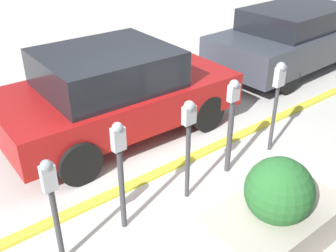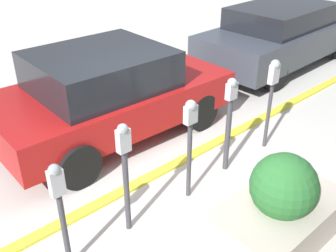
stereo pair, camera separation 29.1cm
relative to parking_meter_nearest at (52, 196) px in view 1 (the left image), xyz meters
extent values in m
plane|color=beige|center=(1.78, 0.54, -0.89)|extent=(40.00, 40.00, 0.00)
cube|color=gold|center=(1.78, 0.62, -0.87)|extent=(24.50, 0.16, 0.04)
cylinder|color=#38383D|center=(0.00, 0.00, -0.40)|extent=(0.06, 0.06, 0.97)
cube|color=#B7B7BC|center=(0.00, 0.00, 0.22)|extent=(0.14, 0.09, 0.29)
sphere|color=gray|center=(0.00, 0.00, 0.37)|extent=(0.12, 0.12, 0.12)
cylinder|color=#38383D|center=(0.82, 0.03, -0.34)|extent=(0.07, 0.07, 1.10)
cube|color=#B7B7BC|center=(0.82, 0.03, 0.34)|extent=(0.15, 0.09, 0.27)
sphere|color=gray|center=(0.82, 0.03, 0.48)|extent=(0.13, 0.13, 0.13)
cylinder|color=#38383D|center=(1.79, -0.02, -0.33)|extent=(0.06, 0.06, 1.11)
cube|color=#B7B7BC|center=(1.79, -0.02, 0.34)|extent=(0.17, 0.09, 0.24)
sphere|color=gray|center=(1.79, -0.02, 0.45)|extent=(0.14, 0.14, 0.14)
cylinder|color=#38383D|center=(2.64, 0.06, -0.32)|extent=(0.08, 0.08, 1.14)
cube|color=#B7B7BC|center=(2.64, 0.06, 0.37)|extent=(0.16, 0.09, 0.23)
sphere|color=gray|center=(2.64, 0.06, 0.48)|extent=(0.13, 0.13, 0.13)
cylinder|color=#38383D|center=(3.59, 0.04, -0.34)|extent=(0.06, 0.06, 1.10)
cube|color=#B7B7BC|center=(3.59, 0.04, 0.36)|extent=(0.17, 0.09, 0.30)
sphere|color=gray|center=(3.59, 0.04, 0.51)|extent=(0.14, 0.14, 0.14)
cube|color=#B2A899|center=(2.00, -1.26, -0.64)|extent=(1.61, 0.93, 0.50)
sphere|color=#28662D|center=(2.00, -1.26, -0.14)|extent=(0.75, 0.75, 0.75)
cube|color=maroon|center=(2.03, 2.06, -0.28)|extent=(3.95, 2.07, 0.57)
cube|color=black|center=(1.88, 2.06, 0.30)|extent=(2.08, 1.79, 0.58)
cylinder|color=black|center=(3.24, 1.16, -0.56)|extent=(0.65, 0.24, 0.65)
cylinder|color=black|center=(3.24, 2.97, -0.56)|extent=(0.65, 0.24, 0.65)
cylinder|color=black|center=(0.82, 1.16, -0.56)|extent=(0.65, 0.24, 0.65)
cylinder|color=black|center=(0.82, 2.97, -0.56)|extent=(0.65, 0.24, 0.65)
cube|color=#383D47|center=(7.08, 2.09, -0.25)|extent=(4.80, 1.97, 0.68)
cube|color=black|center=(6.89, 2.09, 0.33)|extent=(2.52, 1.68, 0.48)
cylinder|color=black|center=(8.56, 2.93, -0.58)|extent=(0.61, 0.22, 0.61)
cylinder|color=black|center=(5.61, 1.25, -0.58)|extent=(0.61, 0.22, 0.61)
cylinder|color=black|center=(5.61, 2.93, -0.58)|extent=(0.61, 0.22, 0.61)
camera|label=1|loc=(-1.01, -3.13, 2.51)|focal=42.00mm
camera|label=2|loc=(-1.23, -2.94, 2.51)|focal=42.00mm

